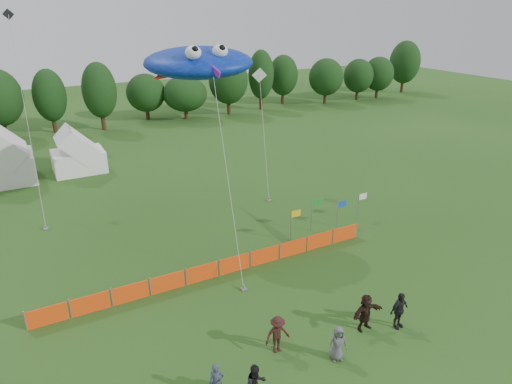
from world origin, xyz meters
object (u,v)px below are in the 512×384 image
spectator_d (399,310)px  spectator_e (338,343)px  tent_left (5,160)px  barrier_fence (219,268)px  stingray_kite (196,62)px  tent_right (78,154)px  spectator_c (277,335)px  spectator_f (366,312)px  spectator_a (216,382)px

spectator_d → spectator_e: spectator_d is taller
tent_left → barrier_fence: (10.05, -22.41, -1.51)m
tent_left → spectator_e: 33.11m
tent_left → stingray_kite: 21.23m
tent_right → spectator_e: 31.36m
spectator_c → spectator_e: 2.62m
spectator_d → spectator_f: size_ratio=1.01×
spectator_f → stingray_kite: size_ratio=0.10×
barrier_fence → spectator_c: (-0.18, -6.82, 0.41)m
tent_right → tent_left: bearing=179.0°
tent_left → spectator_e: bearing=-68.9°
tent_right → stingray_kite: 18.61m
tent_left → spectator_d: 34.39m
spectator_a → spectator_e: bearing=13.9°
spectator_e → spectator_c: bearing=157.5°
spectator_a → stingray_kite: 19.35m
spectator_a → stingray_kite: size_ratio=0.09×
tent_left → spectator_d: size_ratio=2.37×
spectator_d → spectator_e: 3.90m
tent_left → spectator_a: (6.45, -30.34, -1.21)m
barrier_fence → stingray_kite: (2.11, 7.50, 10.48)m
spectator_f → stingray_kite: 18.16m
spectator_a → spectator_d: spectator_d is taller
spectator_a → spectator_c: 3.60m
barrier_fence → stingray_kite: 13.06m
tent_left → barrier_fence: size_ratio=0.23×
tent_left → spectator_d: (15.80, -30.53, -1.06)m
tent_right → spectator_c: 29.41m
spectator_c → tent_right: bearing=101.3°
tent_left → barrier_fence: tent_left is taller
spectator_a → tent_right: bearing=110.5°
spectator_a → spectator_f: size_ratio=0.84×
spectator_d → stingray_kite: (-3.64, 15.61, 10.03)m
spectator_d → spectator_e: (-3.89, -0.35, -0.11)m
barrier_fence → spectator_e: spectator_e is taller
spectator_c → spectator_e: size_ratio=1.09×
barrier_fence → spectator_a: spectator_a is taller
spectator_f → spectator_e: bearing=-160.2°
tent_left → tent_right: 5.91m
spectator_e → stingray_kite: size_ratio=0.09×
tent_right → spectator_d: 32.00m
tent_right → spectator_c: tent_right is taller
spectator_a → spectator_e: 5.49m
barrier_fence → stingray_kite: size_ratio=1.09×
tent_right → spectator_d: tent_right is taller
spectator_f → stingray_kite: stingray_kite is taller
tent_right → spectator_a: (0.55, -30.24, -0.83)m
spectator_f → spectator_c: bearing=169.1°
tent_left → barrier_fence: bearing=-65.8°
spectator_d → spectator_f: (-1.50, 0.63, -0.01)m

